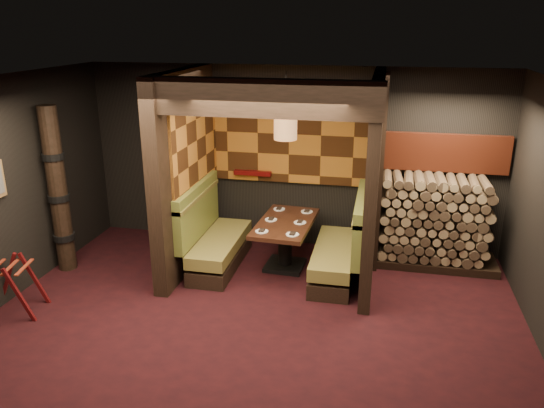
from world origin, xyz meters
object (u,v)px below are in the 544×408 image
Objects in this scene: dining_table at (285,236)px; pendant_lamp at (286,123)px; booth_bench_left at (213,240)px; booth_bench_right at (342,251)px; luggage_rack at (13,285)px; firewood_stack at (439,222)px; totem_column at (58,192)px.

dining_table is 1.56× the size of pendant_lamp.
booth_bench_right is at bearing 0.00° from booth_bench_left.
firewood_stack is (5.26, 2.52, 0.31)m from luggage_rack.
luggage_rack is 0.45× the size of firewood_stack.
booth_bench_right is at bearing 24.97° from luggage_rack.
booth_bench_right is 4.10m from totem_column.
booth_bench_left is at bearing 42.13° from luggage_rack.
booth_bench_right is 1.96m from pendant_lamp.
booth_bench_left is 1.13× the size of dining_table.
totem_column is (-3.14, -0.64, -0.98)m from pendant_lamp.
pendant_lamp is at bearing 31.86° from luggage_rack.
dining_table is 0.59× the size of totem_column.
dining_table is (-0.84, 0.14, 0.09)m from booth_bench_right.
booth_bench_right reaches higher than luggage_rack.
luggage_rack is at bearing -137.87° from booth_bench_left.
booth_bench_left is at bearing -172.57° from dining_table.
dining_table is 2.27m from firewood_stack.
firewood_stack is (2.19, 0.56, 0.19)m from dining_table.
booth_bench_right is at bearing 7.86° from totem_column.
booth_bench_right is 0.67× the size of totem_column.
pendant_lamp reaches higher than luggage_rack.
booth_bench_left is 2.06× the size of luggage_rack.
pendant_lamp is at bearing 174.03° from booth_bench_right.
pendant_lamp is 0.53× the size of firewood_stack.
firewood_stack reaches higher than luggage_rack.
dining_table reaches higher than luggage_rack.
booth_bench_right is (1.89, 0.00, 0.00)m from booth_bench_left.
dining_table is 1.67m from pendant_lamp.
pendant_lamp is at bearing 4.74° from booth_bench_left.
booth_bench_left is 0.67× the size of totem_column.
luggage_rack is (-2.01, -1.82, -0.02)m from booth_bench_left.
totem_column reaches higher than booth_bench_right.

